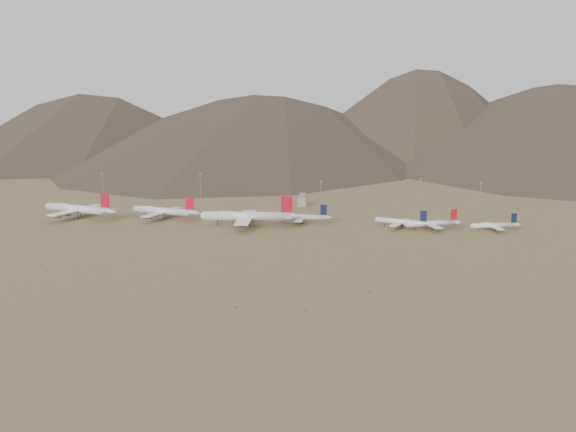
% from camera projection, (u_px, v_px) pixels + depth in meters
% --- Properties ---
extents(ground, '(3000.00, 3000.00, 0.00)m').
position_uv_depth(ground, '(237.00, 231.00, 475.44)').
color(ground, olive).
rests_on(ground, ground).
extents(mountain_ridge, '(4400.00, 1000.00, 300.00)m').
position_uv_depth(mountain_ridge, '(351.00, 71.00, 1317.32)').
color(mountain_ridge, '#4A382C').
rests_on(mountain_ridge, ground).
extents(widebody_west, '(73.38, 57.82, 22.22)m').
position_uv_depth(widebody_west, '(78.00, 209.00, 526.09)').
color(widebody_west, silver).
rests_on(widebody_west, ground).
extents(widebody_centre, '(63.91, 50.15, 19.23)m').
position_uv_depth(widebody_centre, '(164.00, 211.00, 522.66)').
color(widebody_centre, silver).
rests_on(widebody_centre, ground).
extents(widebody_east, '(79.04, 61.43, 23.56)m').
position_uv_depth(widebody_east, '(248.00, 216.00, 492.20)').
color(widebody_east, silver).
rests_on(widebody_east, ground).
extents(narrowbody_a, '(46.57, 33.51, 15.36)m').
position_uv_depth(narrowbody_a, '(302.00, 217.00, 504.14)').
color(narrowbody_a, silver).
rests_on(narrowbody_a, ground).
extents(narrowbody_b, '(43.78, 32.60, 14.99)m').
position_uv_depth(narrowbody_b, '(402.00, 222.00, 485.60)').
color(narrowbody_b, silver).
rests_on(narrowbody_b, ground).
extents(narrowbody_c, '(43.63, 32.73, 15.18)m').
position_uv_depth(narrowbody_c, '(433.00, 223.00, 480.20)').
color(narrowbody_c, silver).
rests_on(narrowbody_c, ground).
extents(narrowbody_d, '(38.50, 28.59, 13.11)m').
position_uv_depth(narrowbody_d, '(495.00, 225.00, 476.15)').
color(narrowbody_d, silver).
rests_on(narrowbody_d, ground).
extents(control_tower, '(8.00, 8.00, 12.00)m').
position_uv_depth(control_tower, '(303.00, 200.00, 584.91)').
color(control_tower, gray).
rests_on(control_tower, ground).
extents(mast_far_west, '(2.00, 0.60, 25.70)m').
position_uv_depth(mast_far_west, '(103.00, 185.00, 622.17)').
color(mast_far_west, gray).
rests_on(mast_far_west, ground).
extents(mast_west, '(2.00, 0.60, 25.70)m').
position_uv_depth(mast_west, '(200.00, 185.00, 619.17)').
color(mast_west, gray).
rests_on(mast_west, ground).
extents(mast_centre, '(2.00, 0.60, 25.70)m').
position_uv_depth(mast_centre, '(321.00, 194.00, 563.29)').
color(mast_centre, gray).
rests_on(mast_centre, ground).
extents(mast_east, '(2.00, 0.60, 25.70)m').
position_uv_depth(mast_east, '(420.00, 191.00, 579.64)').
color(mast_east, gray).
rests_on(mast_east, ground).
extents(mast_far_east, '(2.00, 0.60, 25.70)m').
position_uv_depth(mast_far_east, '(481.00, 195.00, 554.53)').
color(mast_far_east, gray).
rests_on(mast_far_east, ground).
extents(desert_scrub, '(447.69, 181.90, 0.88)m').
position_uv_depth(desert_scrub, '(188.00, 263.00, 383.39)').
color(desert_scrub, brown).
rests_on(desert_scrub, ground).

